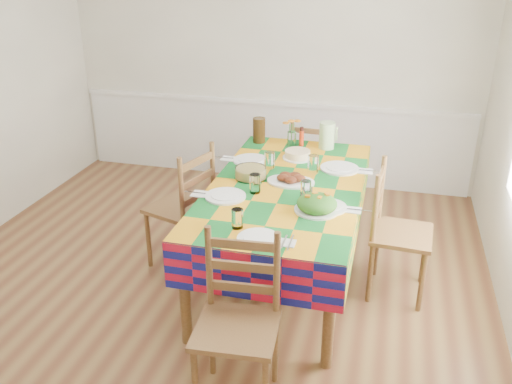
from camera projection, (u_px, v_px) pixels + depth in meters
room at (186, 131)px, 3.62m from camera, size 4.58×5.08×2.78m
wainscot at (269, 138)px, 6.17m from camera, size 4.41×0.06×0.92m
dining_table at (286, 195)px, 4.16m from camera, size 1.14×2.11×0.82m
setting_near_head at (252, 231)px, 3.38m from camera, size 0.44×0.29×0.13m
setting_left_near at (235, 191)px, 3.93m from camera, size 0.55×0.32×0.14m
setting_left_far at (257, 160)px, 4.50m from camera, size 0.56×0.33×0.15m
setting_right_near at (320, 200)px, 3.80m from camera, size 0.52×0.30×0.13m
setting_right_far at (331, 167)px, 4.36m from camera, size 0.59×0.34×0.15m
meat_platter at (291, 179)px, 4.14m from camera, size 0.37×0.26×0.07m
salad_platter at (317, 204)px, 3.69m from camera, size 0.31×0.31×0.13m
pasta_bowl at (251, 173)px, 4.22m from camera, size 0.25×0.25×0.09m
cake at (298, 155)px, 4.62m from camera, size 0.26×0.26×0.07m
serving_utensils at (307, 191)px, 4.01m from camera, size 0.14×0.32×0.01m
flower_vase at (292, 135)px, 4.87m from camera, size 0.16×0.13×0.26m
hot_sauce at (302, 137)px, 4.89m from camera, size 0.04×0.04×0.18m
green_pitcher at (327, 135)px, 4.82m from camera, size 0.14×0.14×0.24m
tea_pitcher at (259, 130)px, 4.97m from camera, size 0.12×0.12×0.23m
name_card at (255, 247)px, 3.25m from camera, size 0.08×0.02×0.02m
chair_near at (238, 324)px, 3.08m from camera, size 0.49×0.47×1.05m
chair_far at (312, 165)px, 5.45m from camera, size 0.44×0.42×0.96m
chair_left at (184, 208)px, 4.43m from camera, size 0.57×0.58×1.06m
chair_right at (395, 233)px, 4.07m from camera, size 0.47×0.49×1.04m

